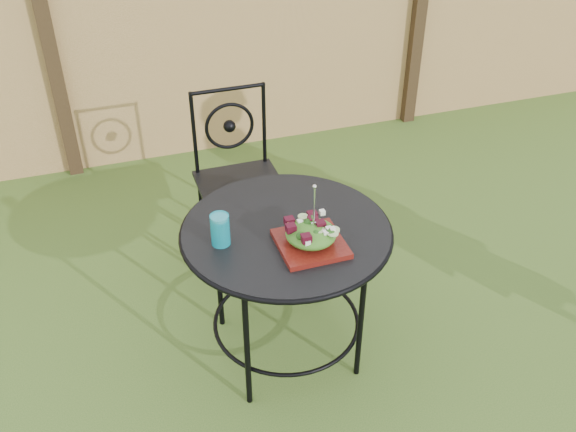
{
  "coord_description": "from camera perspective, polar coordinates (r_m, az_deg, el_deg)",
  "views": [
    {
      "loc": [
        -1.11,
        -2.04,
        2.34
      ],
      "look_at": [
        -0.39,
        0.13,
        0.75
      ],
      "focal_mm": 40.0,
      "sensor_mm": 36.0,
      "label": 1
    }
  ],
  "objects": [
    {
      "name": "ground",
      "position": [
        3.3,
        7.3,
        -10.71
      ],
      "size": [
        60.0,
        60.0,
        0.0
      ],
      "primitive_type": "plane",
      "color": "#2B4B18",
      "rests_on": "ground"
    },
    {
      "name": "drinking_glass",
      "position": [
        2.64,
        -6.05,
        -1.22
      ],
      "size": [
        0.08,
        0.08,
        0.14
      ],
      "primitive_type": "cylinder",
      "color": "#0D8CA0",
      "rests_on": "patio_table"
    },
    {
      "name": "patio_table",
      "position": [
        2.84,
        -0.16,
        -3.36
      ],
      "size": [
        0.92,
        0.92,
        0.72
      ],
      "color": "black",
      "rests_on": "ground"
    },
    {
      "name": "fence",
      "position": [
        4.59,
        -3.68,
        17.16
      ],
      "size": [
        8.0,
        0.12,
        1.9
      ],
      "color": "tan",
      "rests_on": "ground"
    },
    {
      "name": "patio_chair",
      "position": [
        3.57,
        -4.44,
        3.81
      ],
      "size": [
        0.46,
        0.46,
        0.95
      ],
      "color": "black",
      "rests_on": "ground"
    },
    {
      "name": "salad_plate",
      "position": [
        2.65,
        2.03,
        -2.48
      ],
      "size": [
        0.27,
        0.27,
        0.02
      ],
      "primitive_type": "cube",
      "color": "#4B0D0A",
      "rests_on": "patio_table"
    },
    {
      "name": "salad",
      "position": [
        2.62,
        2.05,
        -1.57
      ],
      "size": [
        0.21,
        0.21,
        0.08
      ],
      "primitive_type": "ellipsoid",
      "color": "#235614",
      "rests_on": "salad_plate"
    },
    {
      "name": "fork",
      "position": [
        2.55,
        2.32,
        0.82
      ],
      "size": [
        0.01,
        0.01,
        0.18
      ],
      "primitive_type": "cylinder",
      "color": "silver",
      "rests_on": "salad"
    }
  ]
}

